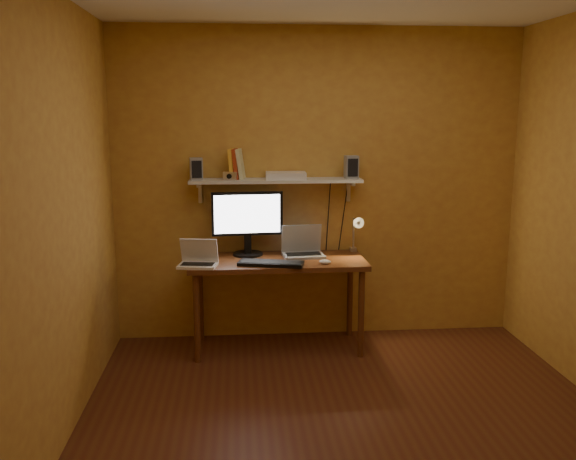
{
  "coord_description": "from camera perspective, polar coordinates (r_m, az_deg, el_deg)",
  "views": [
    {
      "loc": [
        -0.68,
        -3.46,
        1.92
      ],
      "look_at": [
        -0.29,
        1.18,
        1.01
      ],
      "focal_mm": 38.0,
      "sensor_mm": 36.0,
      "label": 1
    }
  ],
  "objects": [
    {
      "name": "keyboard",
      "position": [
        4.71,
        -1.6,
        -3.14
      ],
      "size": [
        0.53,
        0.29,
        0.03
      ],
      "primitive_type": "cube",
      "rotation": [
        0.0,
        0.0,
        -0.25
      ],
      "color": "black",
      "rests_on": "desk"
    },
    {
      "name": "wall_shelf",
      "position": [
        4.97,
        -1.15,
        4.61
      ],
      "size": [
        1.4,
        0.25,
        0.21
      ],
      "color": "silver",
      "rests_on": "room"
    },
    {
      "name": "laptop",
      "position": [
        5.01,
        1.37,
        -1.64
      ],
      "size": [
        0.35,
        0.26,
        0.25
      ],
      "rotation": [
        0.0,
        0.0,
        0.08
      ],
      "color": "gray",
      "rests_on": "desk"
    },
    {
      "name": "speaker_right",
      "position": [
        5.04,
        5.94,
        5.88
      ],
      "size": [
        0.11,
        0.11,
        0.19
      ],
      "primitive_type": "cube",
      "rotation": [
        0.0,
        0.0,
        0.06
      ],
      "color": "gray",
      "rests_on": "wall_shelf"
    },
    {
      "name": "mouse",
      "position": [
        4.75,
        3.49,
        -2.98
      ],
      "size": [
        0.11,
        0.09,
        0.03
      ],
      "primitive_type": "ellipsoid",
      "rotation": [
        0.0,
        0.0,
        -0.32
      ],
      "color": "white",
      "rests_on": "desk"
    },
    {
      "name": "router",
      "position": [
        4.98,
        -0.21,
        5.13
      ],
      "size": [
        0.33,
        0.23,
        0.05
      ],
      "primitive_type": "cube",
      "rotation": [
        0.0,
        0.0,
        -0.04
      ],
      "color": "white",
      "rests_on": "wall_shelf"
    },
    {
      "name": "monitor",
      "position": [
        4.98,
        -3.82,
        0.95
      ],
      "size": [
        0.58,
        0.26,
        0.52
      ],
      "rotation": [
        0.0,
        0.0,
        0.07
      ],
      "color": "black",
      "rests_on": "desk"
    },
    {
      "name": "desk",
      "position": [
        4.91,
        -0.98,
        -3.72
      ],
      "size": [
        1.4,
        0.6,
        0.75
      ],
      "color": "brown",
      "rests_on": "ground"
    },
    {
      "name": "desk_lamp",
      "position": [
        5.05,
        6.41,
        0.05
      ],
      "size": [
        0.09,
        0.23,
        0.38
      ],
      "color": "silver",
      "rests_on": "desk"
    },
    {
      "name": "books",
      "position": [
        4.98,
        -4.86,
        6.18
      ],
      "size": [
        0.15,
        0.17,
        0.25
      ],
      "color": "gold",
      "rests_on": "wall_shelf"
    },
    {
      "name": "shelf_camera",
      "position": [
        4.91,
        -5.44,
        5.05
      ],
      "size": [
        0.11,
        0.07,
        0.07
      ],
      "color": "silver",
      "rests_on": "wall_shelf"
    },
    {
      "name": "speaker_left",
      "position": [
        4.96,
        -8.59,
        5.68
      ],
      "size": [
        0.11,
        0.11,
        0.18
      ],
      "primitive_type": "cube",
      "rotation": [
        0.0,
        0.0,
        0.15
      ],
      "color": "gray",
      "rests_on": "wall_shelf"
    },
    {
      "name": "room",
      "position": [
        3.58,
        6.18,
        1.06
      ],
      "size": [
        3.44,
        3.24,
        2.64
      ],
      "color": "#552B16",
      "rests_on": "ground"
    },
    {
      "name": "netbook",
      "position": [
        4.72,
        -8.38,
        -2.65
      ],
      "size": [
        0.32,
        0.25,
        0.21
      ],
      "rotation": [
        0.0,
        0.0,
        -0.16
      ],
      "color": "white",
      "rests_on": "desk"
    }
  ]
}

